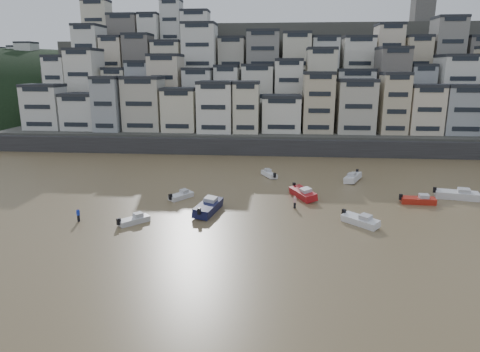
# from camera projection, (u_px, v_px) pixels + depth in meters

# --- Properties ---
(ground) EXTENTS (400.00, 400.00, 0.00)m
(ground) POSITION_uv_depth(u_px,v_px,m) (128.00, 327.00, 31.49)
(ground) COLOR olive
(ground) RESTS_ON ground
(harbor_wall) EXTENTS (140.00, 3.00, 3.50)m
(harbor_wall) POSITION_uv_depth(u_px,v_px,m) (274.00, 147.00, 92.94)
(harbor_wall) COLOR #38383A
(harbor_wall) RESTS_ON ground
(hillside) EXTENTS (141.04, 66.00, 50.00)m
(hillside) POSITION_uv_depth(u_px,v_px,m) (292.00, 86.00, 128.21)
(hillside) COLOR #4C4C47
(hillside) RESTS_ON ground
(headland) EXTENTS (216.00, 135.00, 53.33)m
(headland) POSITION_uv_depth(u_px,v_px,m) (12.00, 115.00, 170.00)
(headland) COLOR black
(headland) RESTS_ON ground
(boat_f) EXTENTS (3.62, 4.33, 1.17)m
(boat_f) POSITION_uv_depth(u_px,v_px,m) (181.00, 195.00, 62.01)
(boat_f) COLOR silver
(boat_f) RESTS_ON ground
(boat_j) EXTENTS (3.92, 4.02, 1.15)m
(boat_j) POSITION_uv_depth(u_px,v_px,m) (134.00, 219.00, 52.18)
(boat_j) COLOR silver
(boat_j) RESTS_ON ground
(boat_h) EXTENTS (3.36, 4.80, 1.26)m
(boat_h) POSITION_uv_depth(u_px,v_px,m) (269.00, 173.00, 74.53)
(boat_h) COLOR white
(boat_h) RESTS_ON ground
(boat_e) EXTENTS (4.39, 6.49, 1.69)m
(boat_e) POSITION_uv_depth(u_px,v_px,m) (303.00, 192.00, 62.43)
(boat_e) COLOR #AA151A
(boat_e) RESTS_ON ground
(boat_b) EXTENTS (4.85, 4.87, 1.41)m
(boat_b) POSITION_uv_depth(u_px,v_px,m) (360.00, 219.00, 51.67)
(boat_b) COLOR silver
(boat_b) RESTS_ON ground
(boat_i) EXTENTS (4.15, 6.13, 1.60)m
(boat_i) POSITION_uv_depth(u_px,v_px,m) (353.00, 176.00, 71.68)
(boat_i) COLOR silver
(boat_i) RESTS_ON ground
(boat_g) EXTENTS (6.63, 3.33, 1.73)m
(boat_g) POSITION_uv_depth(u_px,v_px,m) (457.00, 193.00, 61.91)
(boat_g) COLOR silver
(boat_g) RESTS_ON ground
(boat_d) EXTENTS (5.15, 1.93, 1.38)m
(boat_d) POSITION_uv_depth(u_px,v_px,m) (418.00, 199.00, 59.78)
(boat_d) COLOR #AF2215
(boat_d) RESTS_ON ground
(boat_c) EXTENTS (3.57, 7.47, 1.95)m
(boat_c) POSITION_uv_depth(u_px,v_px,m) (208.00, 205.00, 56.10)
(boat_c) COLOR #13163D
(boat_c) RESTS_ON ground
(person_blue) EXTENTS (0.44, 0.44, 1.74)m
(person_blue) POSITION_uv_depth(u_px,v_px,m) (78.00, 215.00, 52.83)
(person_blue) COLOR #1932BC
(person_blue) RESTS_ON ground
(person_pink) EXTENTS (0.44, 0.44, 1.74)m
(person_pink) POSITION_uv_depth(u_px,v_px,m) (295.00, 202.00, 57.83)
(person_pink) COLOR #EAA5A6
(person_pink) RESTS_ON ground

